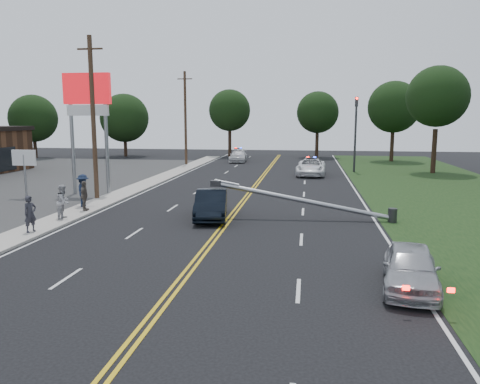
% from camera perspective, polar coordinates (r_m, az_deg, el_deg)
% --- Properties ---
extents(ground, '(120.00, 120.00, 0.00)m').
position_cam_1_polar(ground, '(16.71, -5.67, -8.80)').
color(ground, black).
rests_on(ground, ground).
extents(sidewalk, '(1.80, 70.00, 0.12)m').
position_cam_1_polar(sidewalk, '(28.69, -17.27, -1.51)').
color(sidewalk, '#A8A298').
rests_on(sidewalk, ground).
extents(centerline_yellow, '(0.36, 80.00, 0.00)m').
position_cam_1_polar(centerline_yellow, '(26.22, -0.43, -2.17)').
color(centerline_yellow, gold).
rests_on(centerline_yellow, ground).
extents(pylon_sign, '(3.20, 0.35, 8.00)m').
position_cam_1_polar(pylon_sign, '(32.77, -18.09, 10.15)').
color(pylon_sign, gray).
rests_on(pylon_sign, ground).
extents(small_sign, '(1.60, 0.14, 3.10)m').
position_cam_1_polar(small_sign, '(32.86, -24.81, 3.35)').
color(small_sign, gray).
rests_on(small_sign, ground).
extents(traffic_signal, '(0.28, 0.41, 7.05)m').
position_cam_1_polar(traffic_signal, '(45.65, 13.91, 7.63)').
color(traffic_signal, '#2D2D30').
rests_on(traffic_signal, ground).
extents(fallen_streetlight, '(9.36, 0.44, 1.91)m').
position_cam_1_polar(fallen_streetlight, '(23.80, 8.85, -1.21)').
color(fallen_streetlight, '#2D2D30').
rests_on(fallen_streetlight, ground).
extents(utility_pole_mid, '(1.60, 0.28, 10.00)m').
position_cam_1_polar(utility_pole_mid, '(30.39, -17.46, 8.58)').
color(utility_pole_mid, '#382619').
rests_on(utility_pole_mid, ground).
extents(utility_pole_far, '(1.60, 0.28, 10.00)m').
position_cam_1_polar(utility_pole_far, '(51.13, -6.67, 8.93)').
color(utility_pole_far, '#382619').
rests_on(utility_pole_far, ground).
extents(tree_4, '(5.96, 5.96, 8.04)m').
position_cam_1_polar(tree_4, '(65.50, -23.90, 8.20)').
color(tree_4, black).
rests_on(tree_4, ground).
extents(tree_5, '(6.40, 6.40, 8.30)m').
position_cam_1_polar(tree_5, '(64.80, -13.91, 8.74)').
color(tree_5, black).
rests_on(tree_5, ground).
extents(tree_6, '(5.46, 5.46, 8.83)m').
position_cam_1_polar(tree_6, '(62.51, -1.27, 9.91)').
color(tree_6, black).
rests_on(tree_6, ground).
extents(tree_7, '(5.36, 5.36, 8.51)m').
position_cam_1_polar(tree_7, '(61.99, 9.45, 9.55)').
color(tree_7, black).
rests_on(tree_7, ground).
extents(tree_8, '(6.03, 6.03, 9.39)m').
position_cam_1_polar(tree_8, '(58.43, 18.25, 9.81)').
color(tree_8, black).
rests_on(tree_8, ground).
extents(tree_9, '(5.56, 5.56, 9.83)m').
position_cam_1_polar(tree_9, '(47.21, 22.94, 10.65)').
color(tree_9, black).
rests_on(tree_9, ground).
extents(crashed_sedan, '(2.19, 4.60, 1.46)m').
position_cam_1_polar(crashed_sedan, '(23.95, -3.53, -1.52)').
color(crashed_sedan, black).
rests_on(crashed_sedan, ground).
extents(waiting_sedan, '(2.18, 4.13, 1.34)m').
position_cam_1_polar(waiting_sedan, '(15.07, 20.07, -8.64)').
color(waiting_sedan, '#A6A8AE').
rests_on(waiting_sedan, ground).
extents(emergency_a, '(2.73, 5.48, 1.49)m').
position_cam_1_polar(emergency_a, '(42.47, 8.66, 3.02)').
color(emergency_a, white).
rests_on(emergency_a, ground).
extents(emergency_b, '(2.15, 4.77, 1.36)m').
position_cam_1_polar(emergency_b, '(54.97, -0.22, 4.40)').
color(emergency_b, silver).
rests_on(emergency_b, ground).
extents(bystander_a, '(0.59, 0.70, 1.63)m').
position_cam_1_polar(bystander_a, '(22.52, -24.21, -2.45)').
color(bystander_a, '#292831').
rests_on(bystander_a, sidewalk).
extents(bystander_b, '(0.70, 0.87, 1.70)m').
position_cam_1_polar(bystander_b, '(24.95, -20.72, -1.10)').
color(bystander_b, '#A2A1A6').
rests_on(bystander_b, sidewalk).
extents(bystander_c, '(0.97, 1.33, 1.85)m').
position_cam_1_polar(bystander_c, '(27.91, -18.58, 0.18)').
color(bystander_c, '#162038').
rests_on(bystander_c, sidewalk).
extents(bystander_d, '(0.55, 1.00, 1.62)m').
position_cam_1_polar(bystander_d, '(26.70, -18.45, -0.44)').
color(bystander_d, '#5F554C').
rests_on(bystander_d, sidewalk).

